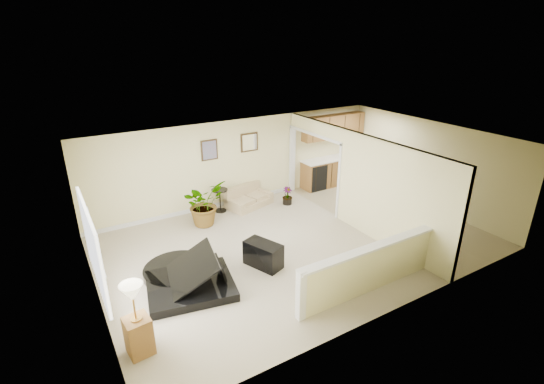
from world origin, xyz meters
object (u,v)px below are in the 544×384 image
small_plant (287,197)px  lamp_stand (137,325)px  accent_table (220,197)px  piano (183,258)px  piano_bench (263,255)px  loveseat (248,196)px  palm_plant (204,204)px

small_plant → lamp_stand: (-5.22, -3.74, 0.32)m
small_plant → accent_table: bearing=163.7°
accent_table → small_plant: (1.92, -0.56, -0.20)m
piano → accent_table: 3.63m
piano_bench → lamp_stand: (-2.94, -1.18, 0.27)m
loveseat → lamp_stand: (-4.19, -4.25, 0.26)m
piano → lamp_stand: bearing=-121.3°
lamp_stand → small_plant: bearing=35.6°
piano_bench → lamp_stand: size_ratio=0.65×
small_plant → lamp_stand: lamp_stand is taller
loveseat → palm_plant: (-1.58, -0.49, 0.30)m
accent_table → loveseat: bearing=-3.0°
loveseat → lamp_stand: size_ratio=1.18×
accent_table → small_plant: bearing=-16.3°
lamp_stand → accent_table: bearing=52.4°
loveseat → palm_plant: palm_plant is taller
piano_bench → accent_table: accent_table is taller
piano → small_plant: 4.69m
piano → loveseat: bearing=55.6°
lamp_stand → piano_bench: bearing=22.0°
palm_plant → small_plant: size_ratio=2.55×
piano_bench → accent_table: 3.14m
lamp_stand → palm_plant: bearing=55.2°
piano_bench → accent_table: bearing=83.3°
piano_bench → small_plant: size_ratio=1.56×
piano → piano_bench: size_ratio=2.63×
palm_plant → lamp_stand: bearing=-124.8°
accent_table → lamp_stand: (-3.30, -4.30, 0.12)m
lamp_stand → piano: bearing=47.6°
loveseat → accent_table: bearing=160.7°
piano_bench → piano: bearing=175.0°
palm_plant → piano: bearing=-119.8°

